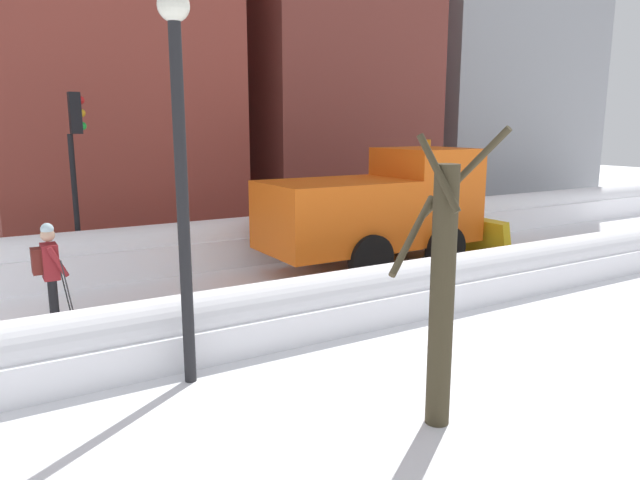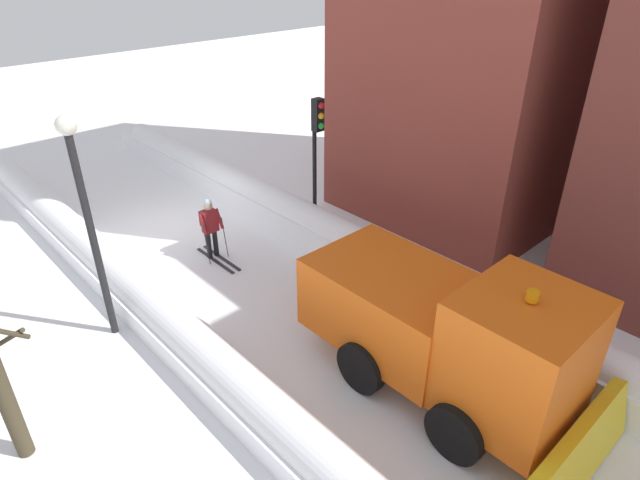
{
  "view_description": "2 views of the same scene",
  "coord_description": "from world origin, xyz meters",
  "px_view_note": "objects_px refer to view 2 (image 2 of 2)",
  "views": [
    {
      "loc": [
        10.83,
        1.55,
        3.45
      ],
      "look_at": [
        0.73,
        7.55,
        1.12
      ],
      "focal_mm": 32.46,
      "sensor_mm": 36.0,
      "label": 1
    },
    {
      "loc": [
        6.62,
        14.15,
        7.88
      ],
      "look_at": [
        -0.91,
        6.01,
        1.63
      ],
      "focal_mm": 29.87,
      "sensor_mm": 36.0,
      "label": 2
    }
  ],
  "objects_px": {
    "bare_tree_near": "(1,384)",
    "traffic_light_pole": "(317,142)",
    "plow_truck": "(448,332)",
    "skier": "(210,225)",
    "street_lamp": "(85,205)"
  },
  "relations": [
    {
      "from": "skier",
      "to": "traffic_light_pole",
      "type": "xyz_separation_m",
      "value": [
        -3.1,
        1.02,
        1.94
      ]
    },
    {
      "from": "street_lamp",
      "to": "skier",
      "type": "bearing_deg",
      "value": -159.5
    },
    {
      "from": "skier",
      "to": "bare_tree_near",
      "type": "height_order",
      "value": "bare_tree_near"
    },
    {
      "from": "skier",
      "to": "bare_tree_near",
      "type": "bearing_deg",
      "value": 29.56
    },
    {
      "from": "plow_truck",
      "to": "traffic_light_pole",
      "type": "height_order",
      "value": "traffic_light_pole"
    },
    {
      "from": "skier",
      "to": "street_lamp",
      "type": "xyz_separation_m",
      "value": [
        3.52,
        1.32,
        2.23
      ]
    },
    {
      "from": "plow_truck",
      "to": "traffic_light_pole",
      "type": "relative_size",
      "value": 1.43
    },
    {
      "from": "bare_tree_near",
      "to": "traffic_light_pole",
      "type": "bearing_deg",
      "value": -165.14
    },
    {
      "from": "plow_truck",
      "to": "bare_tree_near",
      "type": "relative_size",
      "value": 1.73
    },
    {
      "from": "traffic_light_pole",
      "to": "bare_tree_near",
      "type": "distance_m",
      "value": 9.61
    },
    {
      "from": "plow_truck",
      "to": "street_lamp",
      "type": "height_order",
      "value": "street_lamp"
    },
    {
      "from": "plow_truck",
      "to": "traffic_light_pole",
      "type": "distance_m",
      "value": 7.16
    },
    {
      "from": "street_lamp",
      "to": "bare_tree_near",
      "type": "distance_m",
      "value": 3.72
    },
    {
      "from": "skier",
      "to": "street_lamp",
      "type": "distance_m",
      "value": 4.37
    },
    {
      "from": "plow_truck",
      "to": "bare_tree_near",
      "type": "bearing_deg",
      "value": -31.65
    }
  ]
}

